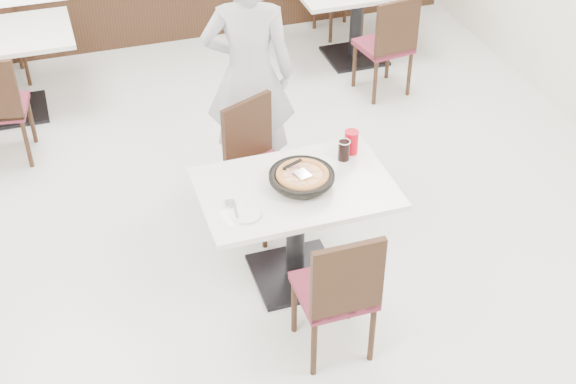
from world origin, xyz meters
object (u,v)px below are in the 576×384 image
object	(u,v)px
chair_near	(334,288)
cola_glass	(344,151)
main_table	(295,233)
bg_table_right	(356,22)
chair_far	(266,170)
pizza_pan	(302,180)
bg_table_left	(7,75)
red_cup	(351,142)
diner_person	(249,75)
pizza	(302,177)
side_plate	(246,214)
bg_chair_right_near	(384,43)

from	to	relation	value
chair_near	cola_glass	distance (m)	0.97
chair_near	cola_glass	xyz separation A→B (m)	(0.37, 0.83, 0.34)
main_table	bg_table_right	xyz separation A→B (m)	(1.55, 2.81, 0.00)
chair_far	pizza_pan	size ratio (longest dim) A/B	2.86
main_table	bg_table_left	xyz separation A→B (m)	(-1.68, 2.77, 0.00)
bg_table_left	chair_far	bearing A→B (deg)	-52.58
chair_far	red_cup	world-z (taller)	chair_far
chair_far	diner_person	xyz separation A→B (m)	(0.06, 0.58, 0.43)
cola_glass	bg_table_left	distance (m)	3.34
pizza	cola_glass	world-z (taller)	cola_glass
red_cup	bg_table_right	distance (m)	2.83
chair_far	side_plate	bearing A→B (deg)	40.60
chair_far	red_cup	bearing A→B (deg)	119.15
side_plate	bg_table_right	bearing A→B (deg)	57.27
chair_near	diner_person	xyz separation A→B (m)	(0.02, 1.82, 0.43)
side_plate	chair_near	bearing A→B (deg)	-50.51
cola_glass	main_table	bearing A→B (deg)	-154.57
main_table	bg_chair_right_near	bearing A→B (deg)	54.21
side_plate	red_cup	world-z (taller)	red_cup
chair_near	bg_chair_right_near	world-z (taller)	same
red_cup	bg_table_left	size ratio (longest dim) A/B	0.13
main_table	chair_far	bearing A→B (deg)	91.78
pizza	bg_chair_right_near	bearing A→B (deg)	54.98
chair_near	cola_glass	world-z (taller)	chair_near
bg_chair_right_near	diner_person	bearing A→B (deg)	-155.99
chair_near	pizza	size ratio (longest dim) A/B	3.36
diner_person	chair_near	bearing A→B (deg)	106.62
bg_table_right	chair_near	bearing A→B (deg)	-113.93
cola_glass	bg_table_left	size ratio (longest dim) A/B	0.11
chair_near	pizza	xyz separation A→B (m)	(0.03, 0.65, 0.34)
pizza	cola_glass	bearing A→B (deg)	28.10
side_plate	diner_person	bearing A→B (deg)	73.21
cola_glass	bg_table_left	xyz separation A→B (m)	(-2.07, 2.58, -0.44)
main_table	chair_near	xyz separation A→B (m)	(0.02, -0.65, 0.10)
red_cup	bg_table_right	size ratio (longest dim) A/B	0.13
chair_near	chair_far	distance (m)	1.24
cola_glass	bg_table_right	bearing A→B (deg)	66.07
bg_table_left	bg_table_right	world-z (taller)	same
main_table	pizza_pan	distance (m)	0.42
bg_chair_right_near	chair_far	bearing A→B (deg)	-143.85
pizza	cola_glass	distance (m)	0.39
diner_person	bg_table_left	bearing A→B (deg)	-25.54
chair_far	cola_glass	size ratio (longest dim) A/B	7.31
chair_near	bg_table_right	world-z (taller)	chair_near
main_table	diner_person	xyz separation A→B (m)	(0.04, 1.17, 0.53)
pizza_pan	bg_table_right	size ratio (longest dim) A/B	0.28
red_cup	bg_chair_right_near	size ratio (longest dim) A/B	0.17
red_cup	chair_near	bearing A→B (deg)	-116.44
chair_far	side_plate	world-z (taller)	chair_far
pizza	red_cup	world-z (taller)	red_cup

